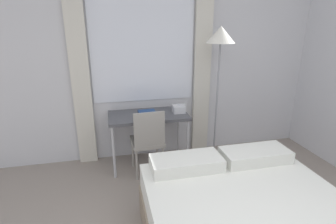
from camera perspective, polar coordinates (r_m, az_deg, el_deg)
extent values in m
cube|color=silver|center=(3.75, -0.66, 10.39)|extent=(5.40, 0.05, 2.70)
cube|color=white|center=(3.64, -5.47, 14.01)|extent=(1.40, 0.01, 1.50)
cube|color=beige|center=(3.62, -18.65, 8.32)|extent=(0.24, 0.06, 2.60)
cube|color=beige|center=(3.84, 7.46, 9.66)|extent=(0.24, 0.06, 2.60)
cube|color=#4C4C51|center=(3.50, -4.32, -0.80)|extent=(1.05, 0.56, 0.04)
cylinder|color=#B2B2B7|center=(3.40, -11.72, -8.65)|extent=(0.04, 0.04, 0.71)
cylinder|color=#B2B2B7|center=(3.53, 4.27, -7.20)|extent=(0.04, 0.04, 0.71)
cylinder|color=#B2B2B7|center=(3.83, -11.94, -5.44)|extent=(0.04, 0.04, 0.71)
cylinder|color=#B2B2B7|center=(3.95, 2.26, -4.27)|extent=(0.04, 0.04, 0.71)
cube|color=gray|center=(3.45, -4.58, -6.41)|extent=(0.42, 0.42, 0.05)
cube|color=gray|center=(3.19, -4.07, -3.81)|extent=(0.38, 0.05, 0.43)
cylinder|color=gray|center=(3.38, -6.80, -11.42)|extent=(0.03, 0.03, 0.41)
cylinder|color=gray|center=(3.44, -1.09, -10.73)|extent=(0.03, 0.03, 0.41)
cylinder|color=gray|center=(3.68, -7.64, -8.83)|extent=(0.03, 0.03, 0.41)
cylinder|color=gray|center=(3.73, -2.42, -8.25)|extent=(0.03, 0.03, 0.41)
cube|color=silver|center=(2.56, 4.00, -11.01)|extent=(0.68, 0.32, 0.12)
cube|color=silver|center=(2.84, 18.41, -8.86)|extent=(0.68, 0.32, 0.12)
cylinder|color=#4C4C51|center=(3.95, 9.80, -10.01)|extent=(0.32, 0.32, 0.03)
cylinder|color=gray|center=(3.63, 10.52, 1.57)|extent=(0.02, 0.02, 1.63)
cone|color=silver|center=(3.47, 11.44, 16.20)|extent=(0.37, 0.37, 0.21)
cube|color=silver|center=(3.54, 2.35, 0.59)|extent=(0.16, 0.14, 0.09)
cube|color=silver|center=(3.53, 2.36, 1.48)|extent=(0.18, 0.05, 0.02)
cube|color=navy|center=(3.53, -4.55, -0.08)|extent=(0.23, 0.22, 0.02)
cube|color=white|center=(3.53, -4.55, 0.00)|extent=(0.22, 0.21, 0.01)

